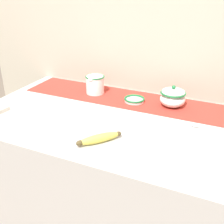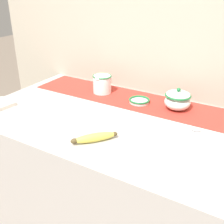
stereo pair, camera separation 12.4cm
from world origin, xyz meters
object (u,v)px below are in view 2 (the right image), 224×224
object	(u,v)px
spoon	(194,129)
small_dish	(139,101)
sugar_bowl	(178,100)
banana	(95,138)
cream_pitcher	(102,83)

from	to	relation	value
spoon	small_dish	bearing A→B (deg)	153.60
sugar_bowl	small_dish	distance (m)	0.20
small_dish	banana	bearing A→B (deg)	-88.25
cream_pitcher	small_dish	world-z (taller)	cream_pitcher
banana	cream_pitcher	bearing A→B (deg)	119.24
sugar_bowl	cream_pitcher	bearing A→B (deg)	179.84
sugar_bowl	spoon	size ratio (longest dim) A/B	0.76
sugar_bowl	small_dish	world-z (taller)	sugar_bowl
spoon	sugar_bowl	bearing A→B (deg)	125.95
cream_pitcher	sugar_bowl	size ratio (longest dim) A/B	0.98
cream_pitcher	banana	size ratio (longest dim) A/B	0.77
cream_pitcher	spoon	distance (m)	0.59
cream_pitcher	banana	world-z (taller)	cream_pitcher
sugar_bowl	spoon	world-z (taller)	sugar_bowl
small_dish	banana	distance (m)	0.43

